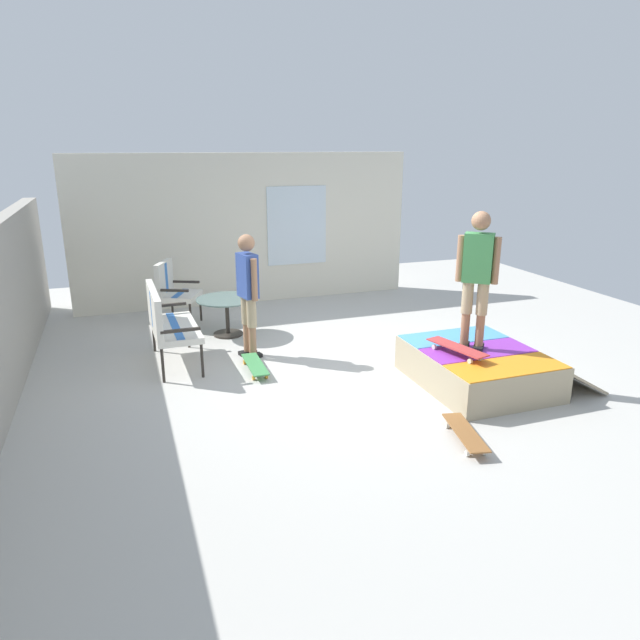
{
  "coord_description": "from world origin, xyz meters",
  "views": [
    {
      "loc": [
        -6.33,
        2.68,
        2.76
      ],
      "look_at": [
        0.04,
        0.44,
        0.7
      ],
      "focal_mm": 32.44,
      "sensor_mm": 36.0,
      "label": 1
    }
  ],
  "objects": [
    {
      "name": "skateboard_on_ramp",
      "position": [
        -0.95,
        -0.88,
        0.52
      ],
      "size": [
        0.82,
        0.39,
        0.1
      ],
      "color": "#B23838",
      "rests_on": "skate_ramp"
    },
    {
      "name": "skateboard_spare",
      "position": [
        -2.05,
        -0.32,
        0.08
      ],
      "size": [
        0.82,
        0.37,
        0.1
      ],
      "color": "brown",
      "rests_on": "ground_plane"
    },
    {
      "name": "patio_bench",
      "position": [
        0.98,
        2.2,
        0.62
      ],
      "size": [
        1.26,
        0.58,
        1.02
      ],
      "color": "#2D2823",
      "rests_on": "ground_plane"
    },
    {
      "name": "skateboard_by_bench",
      "position": [
        0.38,
        1.19,
        0.08
      ],
      "size": [
        0.8,
        0.21,
        0.1
      ],
      "color": "#3F8C4C",
      "rests_on": "ground_plane"
    },
    {
      "name": "patio_table",
      "position": [
        1.95,
        1.24,
        0.4
      ],
      "size": [
        0.9,
        0.9,
        0.57
      ],
      "color": "#2D2823",
      "rests_on": "ground_plane"
    },
    {
      "name": "skate_ramp",
      "position": [
        -0.9,
        -1.24,
        0.22
      ],
      "size": [
        1.66,
        1.91,
        0.43
      ],
      "color": "tan",
      "rests_on": "ground_plane"
    },
    {
      "name": "patio_chair_near_house",
      "position": [
        2.72,
        1.94,
        0.61
      ],
      "size": [
        0.79,
        0.76,
        1.02
      ],
      "color": "#2D2823",
      "rests_on": "ground_plane"
    },
    {
      "name": "person_skater",
      "position": [
        -0.82,
        -1.16,
        1.37
      ],
      "size": [
        0.36,
        0.38,
        1.62
      ],
      "color": "black",
      "rests_on": "skate_ramp"
    },
    {
      "name": "house_facade",
      "position": [
        3.8,
        0.49,
        1.31
      ],
      "size": [
        0.23,
        6.0,
        2.63
      ],
      "color": "silver",
      "rests_on": "ground_plane"
    },
    {
      "name": "person_watching",
      "position": [
        0.94,
        1.13,
        0.96
      ],
      "size": [
        0.47,
        0.3,
        1.66
      ],
      "color": "black",
      "rests_on": "ground_plane"
    },
    {
      "name": "ground_plane",
      "position": [
        0.0,
        0.0,
        -0.05
      ],
      "size": [
        12.0,
        12.0,
        0.1
      ],
      "primitive_type": "cube",
      "color": "beige"
    }
  ]
}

